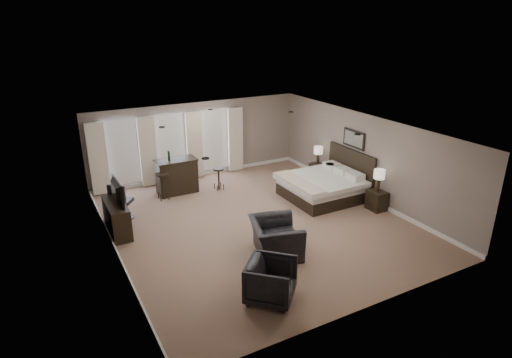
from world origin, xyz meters
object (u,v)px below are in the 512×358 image
nightstand_near (377,200)px  nightstand_far (317,171)px  bar_counter (177,176)px  dresser (117,218)px  armchair_near (276,232)px  bed (322,177)px  bar_stool_left (163,186)px  armchair_far (271,279)px  tv (115,201)px  bar_stool_right (219,179)px  desk_chair (122,201)px  lamp_near (379,181)px  lamp_far (318,155)px

nightstand_near → nightstand_far: 2.90m
bar_counter → dresser: bearing=-140.2°
nightstand_near → armchair_near: size_ratio=0.45×
armchair_near → bed: bearing=-37.8°
armchair_near → bar_stool_left: size_ratio=1.49×
armchair_far → dresser: bearing=69.5°
bar_counter → bar_stool_left: bearing=-149.8°
dresser → tv: size_ratio=1.33×
nightstand_near → tv: bearing=162.8°
dresser → bar_counter: 2.93m
nightstand_far → dresser: bearing=-173.7°
armchair_far → bar_stool_right: 5.99m
bar_stool_right → desk_chair: size_ratio=0.67×
nightstand_near → armchair_near: armchair_near is taller
dresser → bar_stool_left: (1.69, 1.55, 0.01)m
dresser → nightstand_far: bearing=6.3°
nightstand_far → tv: bearing=-173.7°
tv → desk_chair: bearing=-21.3°
bar_stool_right → nightstand_far: bearing=-11.9°
bed → bar_counter: bearing=145.8°
nightstand_far → bar_stool_right: (-3.40, 0.72, 0.10)m
tv → armchair_far: bearing=-154.5°
bed → tv: bed is taller
tv → lamp_near: bearing=-107.2°
tv → armchair_near: armchair_near is taller
bed → nightstand_far: 1.76m
lamp_near → bar_counter: (-4.67, 4.02, -0.34)m
bed → lamp_near: (0.89, -1.45, 0.19)m
armchair_near → bar_counter: size_ratio=0.98×
bed → lamp_far: bed is taller
armchair_far → bar_stool_left: bearing=47.7°
nightstand_near → lamp_far: bearing=90.0°
desk_chair → armchair_near: bearing=165.2°
nightstand_near → dresser: (-6.92, 2.14, 0.13)m
armchair_far → lamp_far: bearing=0.4°
nightstand_near → armchair_far: (-4.85, -2.20, 0.18)m
lamp_far → nightstand_far: bearing=0.0°
bar_stool_right → bar_counter: bearing=162.5°
bar_stool_right → desk_chair: (-3.22, -0.71, 0.18)m
lamp_near → bar_stool_right: 4.99m
lamp_far → armchair_far: 7.05m
nightstand_far → armchair_near: armchair_near is taller
lamp_near → bar_stool_left: 6.42m
lamp_near → dresser: 7.26m
dresser → bar_stool_left: size_ratio=1.69×
dresser → armchair_near: 4.19m
nightstand_near → nightstand_far: bearing=90.0°
lamp_near → desk_chair: size_ratio=0.60×
tv → bar_stool_right: tv is taller
tv → bed: bearing=-96.5°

